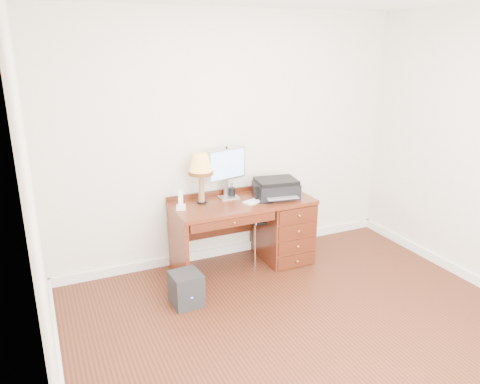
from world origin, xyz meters
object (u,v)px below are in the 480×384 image
leg_lamp (201,167)px  chair (272,213)px  desk (269,226)px  phone (181,204)px  monitor (227,167)px  printer (276,188)px  equipment_box (186,289)px

leg_lamp → chair: size_ratio=0.58×
leg_lamp → desk: bearing=-8.9°
desk → phone: 1.07m
desk → chair: size_ratio=1.66×
monitor → desk: bearing=-36.5°
printer → phone: printer is taller
leg_lamp → chair: 0.99m
phone → printer: bearing=16.0°
monitor → phone: size_ratio=2.74×
monitor → leg_lamp: (-0.32, -0.07, 0.05)m
printer → leg_lamp: size_ratio=0.94×
printer → leg_lamp: bearing=179.0°
printer → desk: bearing=172.0°
monitor → printer: size_ratio=1.09×
monitor → chair: monitor is taller
phone → desk: bearing=17.0°
monitor → phone: 0.66m
equipment_box → phone: bearing=71.2°
chair → equipment_box: chair is taller
leg_lamp → printer: bearing=-9.6°
chair → desk: bearing=-132.5°
leg_lamp → phone: (-0.25, -0.09, -0.33)m
printer → leg_lamp: 0.87m
printer → equipment_box: printer is taller
printer → monitor: bearing=165.8°
phone → chair: phone is taller
chair → equipment_box: size_ratio=2.82×
leg_lamp → equipment_box: bearing=-122.1°
monitor → leg_lamp: 0.33m
leg_lamp → equipment_box: size_ratio=1.64×
leg_lamp → phone: bearing=-160.1°
monitor → equipment_box: (-0.73, -0.71, -0.93)m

